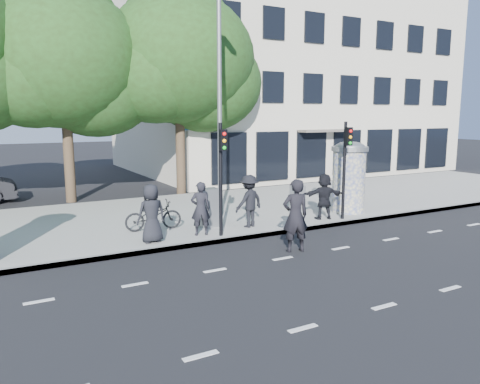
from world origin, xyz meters
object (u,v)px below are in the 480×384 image
ped_d (249,201)px  ped_a (151,213)px  ped_f (324,196)px  man_road (295,216)px  traffic_pole_near (221,168)px  ad_column_right (349,175)px  ped_b (201,209)px  cabinet_right (297,199)px  cabinet_left (209,208)px  street_lamp (220,86)px  traffic_pole_far (346,160)px  bicycle (153,216)px

ped_d → ped_a: bearing=-11.0°
ped_f → man_road: size_ratio=0.79×
man_road → traffic_pole_near: bearing=-44.3°
ad_column_right → ped_d: (-4.49, -0.28, -0.53)m
ped_b → ped_a: bearing=18.9°
ad_column_right → ped_f: 1.79m
ad_column_right → cabinet_right: 2.14m
ped_b → cabinet_left: (0.69, 0.89, -0.19)m
ped_b → man_road: bearing=143.1°
traffic_pole_near → cabinet_right: 4.58m
cabinet_left → cabinet_right: (3.81, 0.34, -0.12)m
street_lamp → ped_f: bearing=-41.5°
street_lamp → cabinet_left: bearing=-128.3°
ped_b → cabinet_right: 4.67m
ad_column_right → traffic_pole_far: bearing=-137.8°
ped_a → cabinet_right: (6.06, 1.30, -0.33)m
traffic_pole_far → bicycle: bearing=165.1°
ped_b → ped_f: ped_b is taller
cabinet_left → ad_column_right: bearing=-4.0°
ped_a → ped_b: size_ratio=1.03×
traffic_pole_near → ped_d: traffic_pole_near is taller
street_lamp → cabinet_left: size_ratio=6.34×
ped_f → cabinet_left: (-4.02, 0.93, -0.17)m
ped_b → bicycle: ped_b is taller
traffic_pole_far → cabinet_right: bearing=116.6°
traffic_pole_far → ped_f: 1.45m
man_road → cabinet_right: (2.71, 3.63, -0.36)m
bicycle → cabinet_left: bearing=-96.6°
man_road → bicycle: (-2.85, 3.69, -0.40)m
ped_d → traffic_pole_near: bearing=9.5°
street_lamp → ped_b: (-1.91, -2.44, -3.82)m
ped_d → bicycle: 3.10m
traffic_pole_far → bicycle: size_ratio=1.90×
traffic_pole_far → cabinet_right: traffic_pole_far is taller
traffic_pole_far → cabinet_left: traffic_pole_far is taller
ad_column_right → cabinet_left: ad_column_right is taller
traffic_pole_far → street_lamp: bearing=140.1°
ped_a → ped_d: 3.40m
ped_f → cabinet_right: bearing=-63.1°
traffic_pole_near → street_lamp: bearing=63.8°
ped_a → bicycle: (0.50, 1.36, -0.38)m
traffic_pole_far → street_lamp: street_lamp is taller
ped_b → ad_column_right: bearing=-159.1°
ad_column_right → ped_a: (-7.88, -0.58, -0.54)m
traffic_pole_far → man_road: 4.22m
traffic_pole_far → cabinet_right: 2.41m
traffic_pole_near → cabinet_right: bearing=22.3°
bicycle → street_lamp: bearing=-62.6°
traffic_pole_near → ped_f: (4.20, 0.36, -1.27)m
ped_f → bicycle: ped_f is taller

